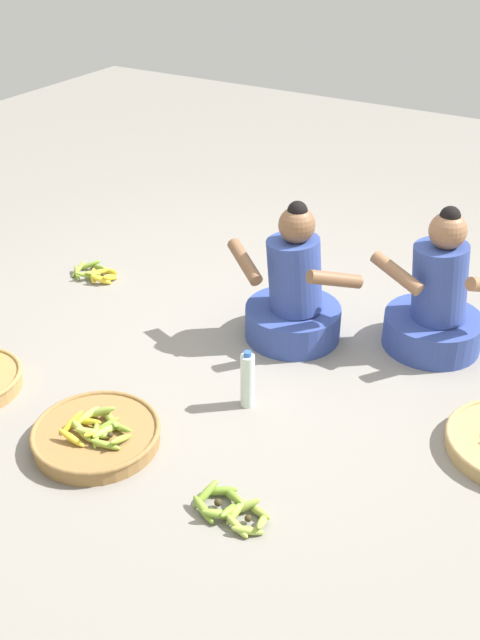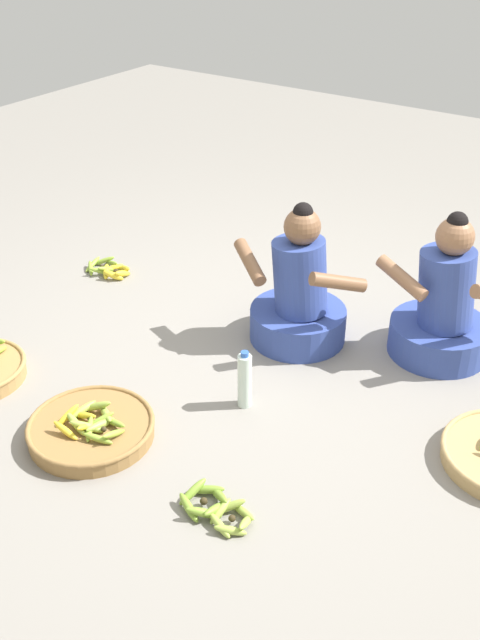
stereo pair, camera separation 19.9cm
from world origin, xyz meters
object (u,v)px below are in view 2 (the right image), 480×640
Objects in this scene: loose_bananas_mid_left at (109,269)px; loose_bananas_near_bicycle at (216,508)px; vendor_woman_behind at (443,311)px; banana_basket_front_center at (91,428)px; water_bottle at (245,380)px; vendor_woman_front at (299,298)px.

loose_bananas_near_bicycle is at bearing -36.03° from loose_bananas_mid_left.
vendor_woman_behind is at bearing 8.61° from loose_bananas_mid_left.
banana_basket_front_center is (-1.03, -1.54, -0.21)m from vendor_woman_behind.
loose_bananas_mid_left is at bearing 156.47° from water_bottle.
water_bottle is at bearing 114.85° from loose_bananas_near_bicycle.
loose_bananas_mid_left is at bearing 130.11° from banana_basket_front_center.
vendor_woman_behind reaches higher than vendor_woman_front.
loose_bananas_near_bicycle is 1.02× the size of loose_bananas_mid_left.
loose_bananas_mid_left is 1.61m from water_bottle.
loose_bananas_near_bicycle is at bearing -100.26° from vendor_woman_behind.
loose_bananas_mid_left is at bearing -171.39° from vendor_woman_behind.
loose_bananas_mid_left reaches higher than loose_bananas_near_bicycle.
banana_basket_front_center is 1.60m from loose_bananas_mid_left.
banana_basket_front_center is (-0.34, -1.24, -0.20)m from vendor_woman_front.
water_bottle is at bearing 53.16° from banana_basket_front_center.
vendor_woman_behind is 2.10m from loose_bananas_mid_left.
vendor_woman_behind is 1.86m from banana_basket_front_center.
loose_bananas_near_bicycle is (0.74, -0.06, -0.02)m from banana_basket_front_center.
vendor_woman_front is 0.99× the size of vendor_woman_behind.
vendor_woman_behind reaches higher than water_bottle.
loose_bananas_mid_left is (-1.38, -0.01, -0.22)m from vendor_woman_front.
vendor_woman_front is 2.60× the size of water_bottle.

